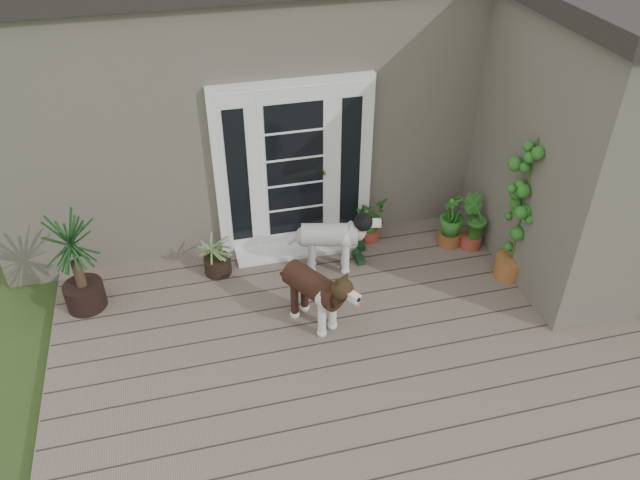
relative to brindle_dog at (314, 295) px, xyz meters
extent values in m
cube|color=#6B5B4C|center=(0.34, -0.67, -0.44)|extent=(6.20, 4.60, 0.12)
cube|color=#665E54|center=(0.34, 3.58, 1.05)|extent=(7.40, 4.00, 3.10)
cube|color=#665E54|center=(3.24, 0.43, 1.05)|extent=(1.60, 2.40, 3.10)
cube|color=white|center=(0.14, 1.53, 0.70)|extent=(1.90, 0.14, 2.15)
cube|color=white|center=(0.14, 1.33, -0.35)|extent=(1.60, 0.40, 0.05)
imported|color=#1E5017|center=(1.07, 1.33, -0.13)|extent=(0.55, 0.55, 0.49)
imported|color=#1D6523|center=(2.25, 0.87, -0.12)|extent=(0.49, 0.49, 0.52)
imported|color=#1A5B1A|center=(2.02, 1.00, -0.09)|extent=(0.51, 0.51, 0.57)
camera|label=1|loc=(-1.15, -4.82, 4.28)|focal=34.80mm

